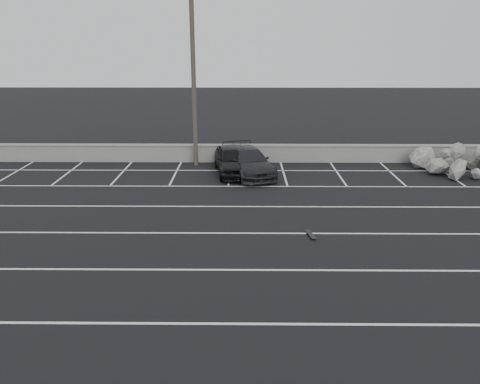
{
  "coord_description": "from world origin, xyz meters",
  "views": [
    {
      "loc": [
        1.79,
        -13.51,
        7.07
      ],
      "look_at": [
        1.63,
        5.03,
        1.0
      ],
      "focal_mm": 35.0,
      "sensor_mm": 36.0,
      "label": 1
    }
  ],
  "objects_px": {
    "car_left": "(233,160)",
    "car_right": "(248,162)",
    "skateboard": "(311,235)",
    "utility_pole": "(194,79)",
    "riprap_pile": "(478,165)",
    "trash_bin": "(244,160)"
  },
  "relations": [
    {
      "from": "car_left",
      "to": "car_right",
      "type": "relative_size",
      "value": 0.91
    },
    {
      "from": "car_left",
      "to": "trash_bin",
      "type": "bearing_deg",
      "value": 56.52
    },
    {
      "from": "car_right",
      "to": "riprap_pile",
      "type": "bearing_deg",
      "value": -15.41
    },
    {
      "from": "skateboard",
      "to": "trash_bin",
      "type": "bearing_deg",
      "value": 93.41
    },
    {
      "from": "riprap_pile",
      "to": "skateboard",
      "type": "xyz_separation_m",
      "value": [
        -10.38,
        -8.83,
        -0.4
      ]
    },
    {
      "from": "car_right",
      "to": "skateboard",
      "type": "distance_m",
      "value": 8.84
    },
    {
      "from": "utility_pole",
      "to": "riprap_pile",
      "type": "relative_size",
      "value": 1.66
    },
    {
      "from": "car_right",
      "to": "trash_bin",
      "type": "relative_size",
      "value": 5.99
    },
    {
      "from": "riprap_pile",
      "to": "car_right",
      "type": "bearing_deg",
      "value": -178.57
    },
    {
      "from": "car_right",
      "to": "skateboard",
      "type": "xyz_separation_m",
      "value": [
        2.3,
        -8.52,
        -0.66
      ]
    },
    {
      "from": "utility_pole",
      "to": "trash_bin",
      "type": "height_order",
      "value": "utility_pole"
    },
    {
      "from": "car_left",
      "to": "skateboard",
      "type": "distance_m",
      "value": 9.31
    },
    {
      "from": "utility_pole",
      "to": "riprap_pile",
      "type": "height_order",
      "value": "utility_pole"
    },
    {
      "from": "car_left",
      "to": "trash_bin",
      "type": "relative_size",
      "value": 5.45
    },
    {
      "from": "utility_pole",
      "to": "skateboard",
      "type": "relative_size",
      "value": 13.72
    },
    {
      "from": "car_left",
      "to": "trash_bin",
      "type": "xyz_separation_m",
      "value": [
        0.61,
        1.31,
        -0.35
      ]
    },
    {
      "from": "car_left",
      "to": "riprap_pile",
      "type": "relative_size",
      "value": 0.76
    },
    {
      "from": "car_left",
      "to": "riprap_pile",
      "type": "xyz_separation_m",
      "value": [
        13.52,
        0.1,
        -0.31
      ]
    },
    {
      "from": "trash_bin",
      "to": "riprap_pile",
      "type": "distance_m",
      "value": 12.97
    },
    {
      "from": "car_left",
      "to": "car_right",
      "type": "bearing_deg",
      "value": -23.01
    },
    {
      "from": "car_right",
      "to": "skateboard",
      "type": "relative_size",
      "value": 6.95
    },
    {
      "from": "skateboard",
      "to": "riprap_pile",
      "type": "bearing_deg",
      "value": 29.67
    }
  ]
}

